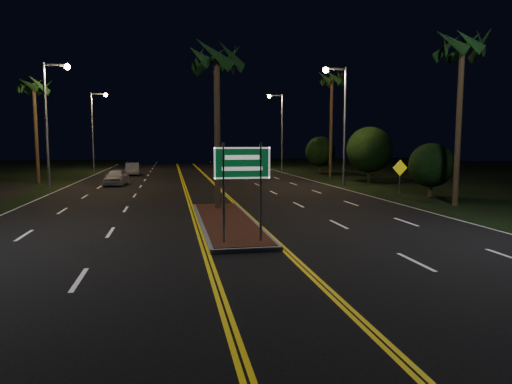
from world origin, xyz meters
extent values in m
plane|color=black|center=(0.00, 0.00, 0.00)|extent=(120.00, 120.00, 0.00)
cube|color=gray|center=(0.00, 7.00, 0.07)|extent=(2.25, 10.25, 0.15)
cube|color=#592819|center=(0.00, 7.00, 0.16)|extent=(2.00, 10.00, 0.02)
cylinder|color=gray|center=(-0.60, 2.80, 1.75)|extent=(0.08, 0.08, 3.20)
cylinder|color=gray|center=(0.60, 2.80, 1.75)|extent=(0.08, 0.08, 3.20)
cube|color=#07471E|center=(0.00, 2.80, 2.70)|extent=(1.80, 0.04, 1.00)
cube|color=white|center=(0.00, 2.77, 2.70)|extent=(1.80, 0.01, 1.00)
cylinder|color=gray|center=(-11.00, 24.00, 4.50)|extent=(0.18, 0.18, 9.00)
cube|color=gray|center=(-10.20, 24.00, 8.85)|extent=(1.60, 0.12, 0.12)
sphere|color=#FFBF72|center=(-9.40, 24.00, 8.75)|extent=(0.44, 0.44, 0.44)
cylinder|color=gray|center=(-11.00, 44.00, 4.50)|extent=(0.18, 0.18, 9.00)
cube|color=gray|center=(-10.20, 44.00, 8.85)|extent=(1.60, 0.12, 0.12)
sphere|color=#FFBF72|center=(-9.40, 44.00, 8.75)|extent=(0.44, 0.44, 0.44)
cylinder|color=gray|center=(11.00, 22.00, 4.50)|extent=(0.18, 0.18, 9.00)
cube|color=gray|center=(10.20, 22.00, 8.85)|extent=(1.60, 0.12, 0.12)
sphere|color=#FFBF72|center=(9.40, 22.00, 8.75)|extent=(0.44, 0.44, 0.44)
cylinder|color=gray|center=(11.00, 42.00, 4.50)|extent=(0.18, 0.18, 9.00)
cube|color=gray|center=(10.20, 42.00, 8.85)|extent=(1.60, 0.12, 0.12)
sphere|color=#FFBF72|center=(9.40, 42.00, 8.75)|extent=(0.44, 0.44, 0.44)
cylinder|color=#382819|center=(0.00, 10.50, 3.75)|extent=(0.28, 0.28, 7.50)
cylinder|color=#382819|center=(-12.80, 28.00, 4.00)|extent=(0.28, 0.28, 8.00)
cylinder|color=#382819|center=(12.50, 10.00, 4.25)|extent=(0.28, 0.28, 8.50)
cylinder|color=#382819|center=(12.80, 30.00, 4.75)|extent=(0.28, 0.28, 9.50)
cylinder|color=#382819|center=(13.50, 14.00, 0.45)|extent=(0.24, 0.24, 0.90)
sphere|color=black|center=(13.50, 14.00, 1.95)|extent=(2.70, 2.70, 2.70)
cylinder|color=#382819|center=(14.00, 24.00, 0.63)|extent=(0.24, 0.24, 1.26)
sphere|color=black|center=(14.00, 24.00, 2.73)|extent=(3.78, 3.78, 3.78)
cylinder|color=#382819|center=(13.80, 36.00, 0.54)|extent=(0.24, 0.24, 1.08)
sphere|color=black|center=(13.80, 36.00, 2.34)|extent=(3.24, 3.24, 3.24)
imported|color=#B6B6BD|center=(-6.40, 25.44, 0.74)|extent=(2.35, 4.62, 1.48)
imported|color=#B7B8C2|center=(-6.09, 36.74, 0.72)|extent=(2.09, 4.42, 1.44)
cylinder|color=gray|center=(11.41, 13.96, 1.00)|extent=(0.07, 0.07, 1.99)
cube|color=#DDC10B|center=(11.41, 13.94, 1.81)|extent=(0.96, 0.08, 0.96)
camera|label=1|loc=(-2.24, -11.49, 3.36)|focal=32.00mm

